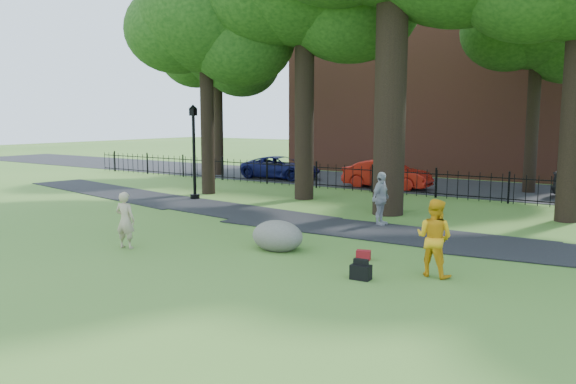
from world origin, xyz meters
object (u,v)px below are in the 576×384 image
Objects in this scene: man at (434,238)px; boulder at (277,234)px; lamppost at (194,153)px; red_sedan at (387,174)px; woman at (125,220)px.

man is 1.20× the size of boulder.
red_sedan is at bearing 52.00° from lamppost.
woman reaches higher than red_sedan.
boulder is at bearing -162.27° from woman.
woman is at bearing -62.72° from lamppost.
boulder is (3.42, 2.12, -0.34)m from woman.
boulder is 0.34× the size of red_sedan.
man reaches higher than woman.
red_sedan is (0.58, 15.44, -0.06)m from woman.
red_sedan is at bearing -55.76° from man.
lamppost is at bearing 145.98° from boulder.
lamppost is 9.53m from red_sedan.
red_sedan is at bearing 102.03° from boulder.
man is at bearing -156.12° from red_sedan.
man is 4.27m from boulder.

